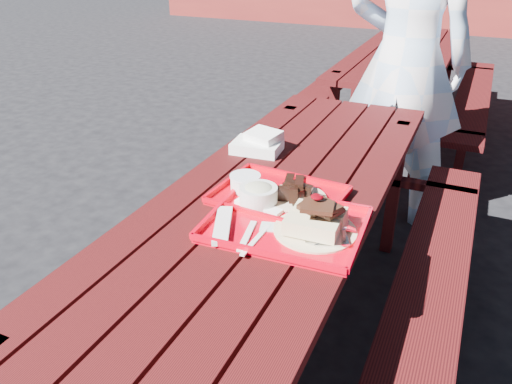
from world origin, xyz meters
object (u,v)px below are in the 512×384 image
at_px(picnic_table_near, 272,236).
at_px(near_tray, 288,215).
at_px(far_tray, 276,194).
at_px(person, 406,61).
at_px(picnic_table_far, 402,73).

relative_size(picnic_table_near, near_tray, 4.77).
distance_m(far_tray, person, 1.47).
xyz_separation_m(near_tray, far_tray, (-0.10, 0.15, -0.01)).
xyz_separation_m(picnic_table_near, person, (0.21, 1.40, 0.40)).
bearing_deg(near_tray, far_tray, 124.08).
height_order(near_tray, person, person).
bearing_deg(picnic_table_far, near_tray, -87.49).
xyz_separation_m(picnic_table_far, far_tray, (0.03, -2.85, 0.21)).
xyz_separation_m(far_tray, person, (0.18, 1.45, 0.18)).
bearing_deg(person, far_tray, 86.15).
bearing_deg(near_tray, picnic_table_far, 92.51).
relative_size(far_tray, person, 0.24).
bearing_deg(person, picnic_table_far, -78.08).
bearing_deg(person, picnic_table_near, 84.70).
relative_size(picnic_table_far, far_tray, 5.30).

